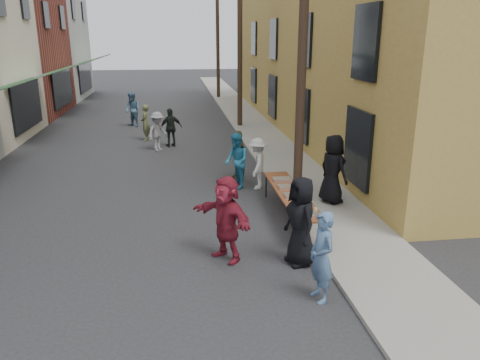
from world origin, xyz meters
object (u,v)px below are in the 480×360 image
object	(u,v)px
utility_pole_mid	(240,39)
guest_front_c	(236,161)
catering_tray_sausage	(309,215)
server	(333,169)
serving_table	(291,194)
guest_front_a	(301,221)
utility_pole_far	(218,38)
utility_pole_near	(303,43)

from	to	relation	value
utility_pole_mid	guest_front_c	xyz separation A→B (m)	(-1.55, -10.33, -3.61)
catering_tray_sausage	server	size ratio (longest dim) A/B	0.25
serving_table	server	xyz separation A→B (m)	(1.43, 0.93, 0.37)
guest_front_a	serving_table	bearing A→B (deg)	157.47
guest_front_c	server	world-z (taller)	server
utility_pole_mid	serving_table	size ratio (longest dim) A/B	2.25
utility_pole_far	serving_table	size ratio (longest dim) A/B	2.25
catering_tray_sausage	guest_front_c	bearing A→B (deg)	102.96
utility_pole_mid	guest_front_c	distance (m)	11.05
utility_pole_near	serving_table	world-z (taller)	utility_pole_near
server	catering_tray_sausage	bearing A→B (deg)	127.70
utility_pole_near	utility_pole_far	distance (m)	24.00
utility_pole_near	guest_front_a	size ratio (longest dim) A/B	4.67
guest_front_a	server	bearing A→B (deg)	138.24
utility_pole_far	utility_pole_mid	bearing A→B (deg)	-90.00
catering_tray_sausage	guest_front_a	size ratio (longest dim) A/B	0.26
utility_pole_near	utility_pole_mid	distance (m)	12.00
serving_table	guest_front_c	distance (m)	3.11
serving_table	guest_front_a	xyz separation A→B (m)	(-0.40, -2.43, 0.25)
guest_front_a	utility_pole_near	bearing A→B (deg)	153.06
guest_front_c	utility_pole_far	bearing A→B (deg)	162.54
utility_pole_mid	catering_tray_sausage	distance (m)	15.36
serving_table	server	distance (m)	1.75
utility_pole_mid	server	distance (m)	12.81
serving_table	guest_front_c	bearing A→B (deg)	109.81
serving_table	guest_front_a	world-z (taller)	guest_front_a
utility_pole_near	guest_front_a	world-z (taller)	utility_pole_near
catering_tray_sausage	guest_front_c	world-z (taller)	guest_front_c
serving_table	guest_front_a	size ratio (longest dim) A/B	2.07
utility_pole_far	guest_front_c	bearing A→B (deg)	-93.97
guest_front_c	server	size ratio (longest dim) A/B	0.90
utility_pole_mid	utility_pole_far	xyz separation A→B (m)	(0.00, 12.00, 0.00)
utility_pole_mid	guest_front_a	distance (m)	16.09
utility_pole_mid	utility_pole_near	bearing A→B (deg)	-90.00
guest_front_a	server	world-z (taller)	server
catering_tray_sausage	server	xyz separation A→B (m)	(1.43, 2.58, 0.29)
guest_front_c	server	bearing A→B (deg)	37.87
utility_pole_mid	utility_pole_far	bearing A→B (deg)	90.00
utility_pole_mid	guest_front_c	size ratio (longest dim) A/B	5.08
utility_pole_mid	guest_front_a	xyz separation A→B (m)	(-0.90, -15.67, -3.54)
utility_pole_near	server	world-z (taller)	utility_pole_near
serving_table	utility_pole_near	bearing A→B (deg)	68.14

